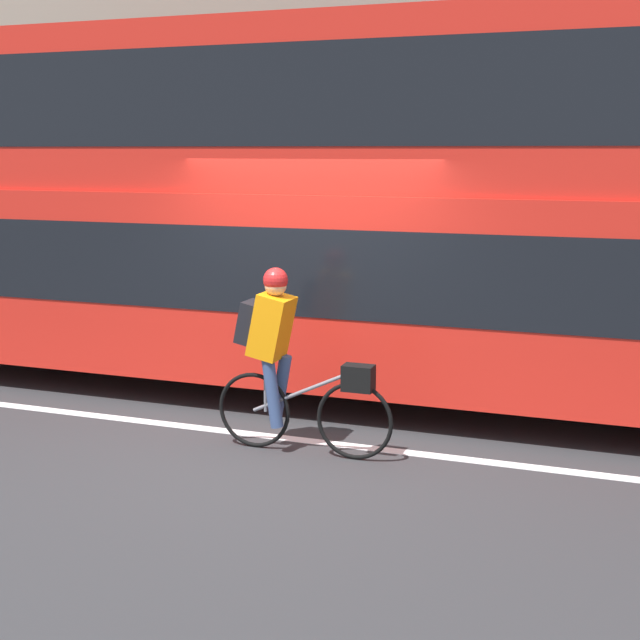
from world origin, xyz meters
TOP-DOWN VIEW (x-y plane):
  - ground_plane at (0.00, 0.00)m, footprint 80.00×80.00m
  - road_center_line at (0.00, 0.21)m, footprint 50.00×0.14m
  - sidewalk_curb at (0.00, 4.76)m, footprint 60.00×1.70m
  - building_facade at (0.00, 5.76)m, footprint 60.00×0.30m
  - bus at (-0.24, 1.88)m, footprint 10.94×2.44m
  - cyclist_on_bike at (0.09, -0.10)m, footprint 1.60×0.32m

SIDE VIEW (x-z plane):
  - ground_plane at x=0.00m, z-range 0.00..0.00m
  - road_center_line at x=0.00m, z-range 0.00..0.01m
  - sidewalk_curb at x=0.00m, z-range 0.00..0.14m
  - cyclist_on_bike at x=0.09m, z-range 0.06..1.67m
  - bus at x=-0.24m, z-range 0.21..4.01m
  - building_facade at x=0.00m, z-range 0.00..7.77m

